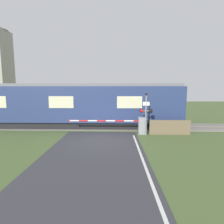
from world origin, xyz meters
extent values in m
plane|color=#4C6033|center=(0.00, 0.00, 0.00)|extent=(80.00, 80.00, 0.00)
cube|color=gray|center=(0.00, 4.03, 0.01)|extent=(36.00, 3.20, 0.03)
cube|color=#595451|center=(0.00, 3.31, 0.08)|extent=(36.00, 0.08, 0.10)
cube|color=#595451|center=(0.00, 4.75, 0.08)|extent=(36.00, 0.08, 0.10)
cube|color=black|center=(-3.35, 4.03, 0.30)|extent=(18.54, 2.41, 0.60)
cube|color=navy|center=(-3.35, 4.03, 2.10)|extent=(20.16, 2.84, 3.01)
cube|color=slate|center=(-3.35, 4.03, 3.73)|extent=(19.75, 2.61, 0.24)
cube|color=beige|center=(2.19, 2.61, 2.33)|extent=(2.02, 0.02, 0.96)
cube|color=beige|center=(-3.35, 2.61, 2.33)|extent=(2.02, 0.02, 0.96)
cube|color=gray|center=(3.09, 1.52, 0.64)|extent=(0.60, 0.44, 1.29)
cylinder|color=gray|center=(3.09, 1.52, 1.00)|extent=(0.16, 0.16, 0.18)
cylinder|color=red|center=(2.75, 1.52, 1.00)|extent=(0.68, 0.11, 0.11)
cylinder|color=white|center=(2.07, 1.52, 1.00)|extent=(0.68, 0.11, 0.11)
cylinder|color=red|center=(1.38, 1.52, 1.00)|extent=(0.68, 0.11, 0.11)
cylinder|color=white|center=(0.70, 1.52, 1.00)|extent=(0.68, 0.11, 0.11)
cylinder|color=red|center=(0.01, 1.52, 1.00)|extent=(0.68, 0.11, 0.11)
cylinder|color=white|center=(-0.67, 1.52, 1.00)|extent=(0.68, 0.11, 0.11)
cylinder|color=red|center=(-1.36, 1.52, 1.00)|extent=(0.68, 0.11, 0.11)
cylinder|color=white|center=(-2.04, 1.52, 1.00)|extent=(0.68, 0.11, 0.11)
cylinder|color=red|center=(-2.38, 1.52, 1.00)|extent=(0.20, 0.02, 0.20)
cylinder|color=gray|center=(3.29, 1.26, 1.45)|extent=(0.11, 0.11, 2.91)
cube|color=gray|center=(3.29, 1.26, 1.80)|extent=(0.77, 0.07, 0.07)
sphere|color=red|center=(2.97, 1.21, 1.80)|extent=(0.24, 0.24, 0.24)
sphere|color=black|center=(3.62, 1.21, 1.80)|extent=(0.24, 0.24, 0.24)
cylinder|color=black|center=(2.97, 1.32, 1.80)|extent=(0.30, 0.06, 0.30)
cylinder|color=black|center=(3.62, 1.32, 1.80)|extent=(0.30, 0.06, 0.30)
cube|color=white|center=(3.29, 1.22, 2.33)|extent=(0.50, 0.02, 0.27)
sphere|color=black|center=(3.29, 1.26, 3.01)|extent=(0.18, 0.18, 0.18)
cube|color=#726047|center=(5.11, 1.39, 0.55)|extent=(3.02, 0.06, 1.10)
camera|label=1|loc=(1.13, -11.41, 3.31)|focal=28.00mm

